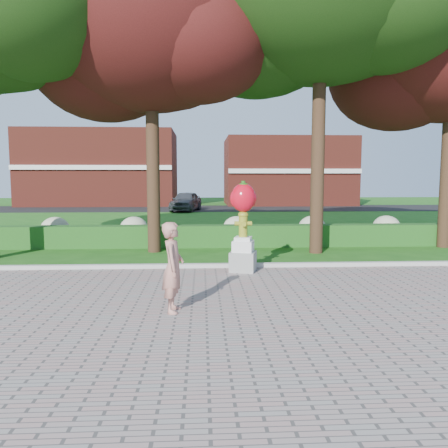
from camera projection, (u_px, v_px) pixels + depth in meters
name	position (u px, v px, depth m)	size (l,w,h in m)	color
ground	(219.00, 298.00, 9.17)	(100.00, 100.00, 0.00)	#1B5314
walkway	(232.00, 388.00, 5.19)	(40.00, 14.00, 0.04)	gray
curb	(215.00, 266.00, 12.14)	(40.00, 0.18, 0.15)	#ADADA5
lawn_hedge	(212.00, 236.00, 16.08)	(24.00, 0.70, 0.80)	#144716
hydrangea_row	(226.00, 229.00, 17.09)	(20.10, 1.10, 0.99)	#A5A981
street	(206.00, 208.00, 36.99)	(50.00, 8.00, 0.02)	black
building_left	(102.00, 168.00, 42.09)	(14.00, 8.00, 7.00)	maroon
building_right	(287.00, 172.00, 43.02)	(12.00, 8.00, 6.40)	maroon
tree_mid_left	(148.00, 32.00, 14.36)	(8.25, 7.04, 10.69)	black
hydrant_sculpture	(243.00, 224.00, 11.56)	(0.80, 0.80, 2.40)	gray
woman	(173.00, 267.00, 8.03)	(0.61, 0.40, 1.67)	tan
parked_car	(186.00, 201.00, 33.85)	(1.79, 4.46, 1.52)	#3D4044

